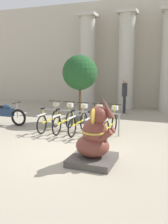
{
  "coord_description": "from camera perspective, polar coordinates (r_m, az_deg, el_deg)",
  "views": [
    {
      "loc": [
        2.72,
        -5.96,
        2.27
      ],
      "look_at": [
        0.22,
        0.61,
        1.0
      ],
      "focal_mm": 40.0,
      "sensor_mm": 36.0,
      "label": 1
    }
  ],
  "objects": [
    {
      "name": "potted_tree",
      "position": [
        10.19,
        -0.95,
        8.23
      ],
      "size": [
        1.41,
        1.41,
        2.76
      ],
      "color": "#4C4C4C",
      "rests_on": "ground_plane"
    },
    {
      "name": "building_facade",
      "position": [
        14.83,
        10.45,
        12.92
      ],
      "size": [
        20.0,
        0.2,
        6.0
      ],
      "color": "#BCB29E",
      "rests_on": "ground_plane"
    },
    {
      "name": "column_left",
      "position": [
        14.43,
        0.85,
        11.66
      ],
      "size": [
        1.04,
        1.04,
        5.16
      ],
      "color": "#BCB7A8",
      "rests_on": "ground_plane"
    },
    {
      "name": "bicycle_3",
      "position": [
        8.44,
        2.37,
        -2.57
      ],
      "size": [
        0.48,
        1.71,
        1.03
      ],
      "color": "black",
      "rests_on": "ground_plane"
    },
    {
      "name": "bike_rack",
      "position": [
        8.68,
        -0.98,
        -0.96
      ],
      "size": [
        2.89,
        0.05,
        0.77
      ],
      "color": "gray",
      "rests_on": "ground_plane"
    },
    {
      "name": "elephant_statue",
      "position": [
        5.92,
        2.33,
        -6.61
      ],
      "size": [
        1.05,
        1.05,
        1.64
      ],
      "color": "#4C4742",
      "rests_on": "ground_plane"
    },
    {
      "name": "bicycle_4",
      "position": [
        8.27,
        6.12,
        -2.88
      ],
      "size": [
        0.48,
        1.71,
        1.03
      ],
      "color": "black",
      "rests_on": "ground_plane"
    },
    {
      "name": "motorcycle",
      "position": [
        10.37,
        -17.64,
        -0.34
      ],
      "size": [
        1.95,
        0.55,
        0.93
      ],
      "color": "black",
      "rests_on": "ground_plane"
    },
    {
      "name": "ground_plane",
      "position": [
        6.93,
        -3.57,
        -8.89
      ],
      "size": [
        60.0,
        60.0,
        0.0
      ],
      "primitive_type": "plane",
      "color": "#9E937F"
    },
    {
      "name": "bicycle_1",
      "position": [
        8.88,
        -4.59,
        -1.95
      ],
      "size": [
        0.48,
        1.71,
        1.03
      ],
      "color": "black",
      "rests_on": "ground_plane"
    },
    {
      "name": "bicycle_2",
      "position": [
        8.63,
        -1.23,
        -2.28
      ],
      "size": [
        0.48,
        1.71,
        1.03
      ],
      "color": "black",
      "rests_on": "ground_plane"
    },
    {
      "name": "person_pedestrian",
      "position": [
        12.45,
        9.26,
        4.49
      ],
      "size": [
        0.23,
        0.47,
        1.74
      ],
      "color": "#28282D",
      "rests_on": "ground_plane"
    },
    {
      "name": "bicycle_0",
      "position": [
        9.13,
        -7.84,
        -1.67
      ],
      "size": [
        0.48,
        1.71,
        1.03
      ],
      "color": "black",
      "rests_on": "ground_plane"
    },
    {
      "name": "column_middle",
      "position": [
        13.83,
        9.63,
        11.58
      ],
      "size": [
        1.04,
        1.04,
        5.16
      ],
      "color": "#BCB7A8",
      "rests_on": "ground_plane"
    }
  ]
}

